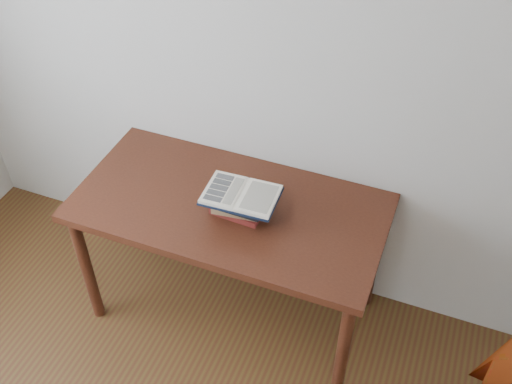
% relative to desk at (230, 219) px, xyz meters
% --- Properties ---
extents(desk, '(1.46, 0.73, 0.78)m').
position_rel_desk_xyz_m(desk, '(0.00, 0.00, 0.00)').
color(desk, '#4A2112').
rests_on(desk, ground).
extents(book_stack, '(0.26, 0.18, 0.12)m').
position_rel_desk_xyz_m(book_stack, '(0.06, -0.02, 0.16)').
color(book_stack, maroon).
rests_on(book_stack, desk).
extents(open_book, '(0.34, 0.24, 0.03)m').
position_rel_desk_xyz_m(open_book, '(0.08, -0.05, 0.23)').
color(open_book, black).
rests_on(open_book, book_stack).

